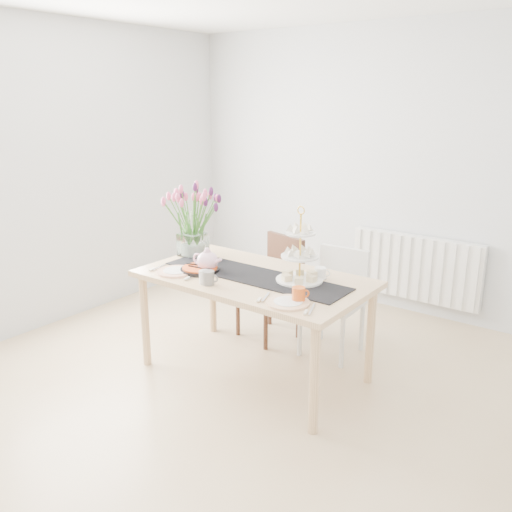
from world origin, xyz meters
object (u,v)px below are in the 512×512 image
Objects in this scene: plate_right at (288,303)px; chair_white at (337,293)px; chair_brown at (275,279)px; teapot at (207,261)px; mug_orange at (299,295)px; plate_left at (176,271)px; cake_stand at (300,263)px; mug_grey at (208,278)px; tart_tin at (200,269)px; radiator at (415,268)px; dining_table at (254,286)px; cream_jug at (320,273)px; tulip_vase at (192,210)px; mug_white at (205,277)px.

chair_white is at bearing 101.13° from plate_right.
chair_brown is 0.84m from teapot.
mug_orange is 0.35× the size of plate_left.
chair_white is at bearing 93.21° from cake_stand.
cake_stand reaches higher than mug_grey.
tart_tin is (-0.69, -0.24, -0.12)m from cake_stand.
cake_stand is 0.74m from tart_tin.
mug_grey is at bearing -106.72° from radiator.
chair_brown is at bearing 82.57° from mug_grey.
tart_tin is at bearing 128.33° from mug_grey.
cream_jug is (0.40, 0.23, 0.12)m from dining_table.
dining_table is 1.88× the size of chair_brown.
mug_orange is (0.79, -0.89, 0.31)m from chair_brown.
tulip_vase is (-0.98, -0.58, 0.64)m from chair_white.
cream_jug is 0.86m from tart_tin.
tart_tin is 2.97× the size of mug_grey.
mug_grey reaches higher than mug_white.
tart_tin is (0.32, -0.27, -0.35)m from tulip_vase.
tulip_vase is at bearing 105.77° from mug_orange.
cream_jug is 1.02m from plate_left.
chair_white is 1.11m from tart_tin.
tart_tin is at bearing -161.19° from cake_stand.
cake_stand reaches higher than tart_tin.
tulip_vase reaches higher than tart_tin.
chair_brown is 8.95× the size of mug_grey.
tulip_vase is 0.78m from mug_grey.
mug_orange is (0.65, 0.09, 0.00)m from mug_grey.
radiator is 2.56× the size of cake_stand.
dining_table is 0.38m from teapot.
tulip_vase reaches higher than cake_stand.
cream_jug is at bearing 98.90° from plate_right.
mug_orange is (1.21, -0.36, -0.32)m from tulip_vase.
cream_jug is at bearing 62.31° from mug_white.
tulip_vase is at bearing 158.23° from mug_white.
tulip_vase is 6.92× the size of mug_orange.
dining_table is at bearing 148.52° from plate_right.
mug_orange is at bearing -89.47° from radiator.
mug_grey is at bearing -50.63° from teapot.
plate_right is at bearing -101.75° from cream_jug.
mug_white is (0.52, -0.44, -0.32)m from tulip_vase.
cream_jug reaches higher than plate_left.
mug_grey is (-0.64, -2.11, 0.35)m from radiator.
plate_left is (-0.99, -2.06, 0.31)m from radiator.
chair_brown is 0.91m from cake_stand.
tart_tin is 1.06× the size of plate_right.
cream_jug is at bearing 60.34° from cake_stand.
dining_table is at bearing 52.15° from mug_grey.
chair_brown is at bearing -177.66° from chair_white.
mug_orange is (0.20, -0.32, -0.09)m from cake_stand.
chair_white is at bearing -101.10° from radiator.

